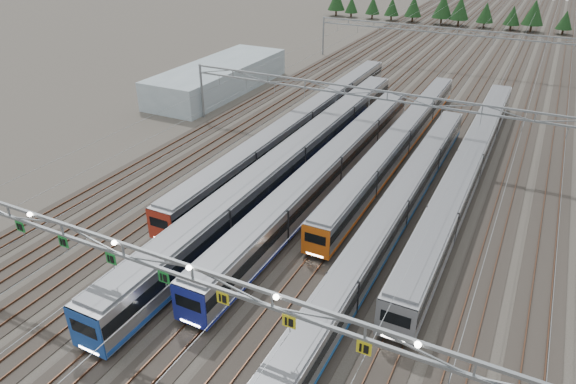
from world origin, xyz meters
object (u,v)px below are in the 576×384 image
at_px(gantry_mid, 387,103).
at_px(train_d, 399,141).
at_px(train_a, 303,122).
at_px(gantry_far, 457,36).
at_px(train_b, 293,160).
at_px(train_c, 329,170).
at_px(train_e, 394,212).
at_px(gantry_near, 191,277).
at_px(west_shed, 219,77).
at_px(train_f, 468,166).

bearing_deg(gantry_mid, train_d, -19.58).
distance_m(train_a, gantry_far, 46.85).
relative_size(train_b, train_c, 1.22).
distance_m(train_e, gantry_near, 23.74).
relative_size(train_c, gantry_mid, 0.91).
distance_m(train_d, west_shed, 37.97).
bearing_deg(gantry_far, gantry_near, -90.03).
distance_m(gantry_far, west_shed, 46.79).
distance_m(train_d, gantry_mid, 4.99).
bearing_deg(train_d, train_a, 177.77).
bearing_deg(train_c, train_b, 176.89).
height_order(train_c, train_d, train_c).
xyz_separation_m(train_d, train_f, (9.00, -3.88, 0.13)).
bearing_deg(train_b, train_d, 52.24).
relative_size(train_c, gantry_far, 0.91).
height_order(train_a, gantry_mid, gantry_mid).
relative_size(train_b, gantry_mid, 1.10).
height_order(train_a, train_c, train_c).
distance_m(train_f, west_shed, 47.77).
bearing_deg(train_e, train_d, 104.69).
height_order(train_e, gantry_near, gantry_near).
relative_size(train_a, train_b, 0.97).
bearing_deg(train_e, train_b, 157.69).
bearing_deg(train_f, train_e, -108.72).
bearing_deg(west_shed, gantry_near, -57.64).
xyz_separation_m(train_a, train_f, (22.50, -4.41, 0.07)).
height_order(train_a, gantry_near, gantry_near).
height_order(train_b, train_e, train_b).
bearing_deg(train_e, train_a, 135.50).
height_order(train_d, west_shed, west_shed).
distance_m(train_c, gantry_far, 57.86).
bearing_deg(gantry_far, train_b, -96.70).
xyz_separation_m(train_f, gantry_near, (-11.30, -35.44, 4.95)).
bearing_deg(train_d, gantry_near, -93.34).
relative_size(train_e, gantry_far, 0.96).
xyz_separation_m(train_a, gantry_mid, (11.25, 0.27, 4.33)).
distance_m(train_a, train_e, 25.24).
relative_size(gantry_mid, gantry_far, 1.00).
bearing_deg(gantry_near, train_d, 86.66).
bearing_deg(train_b, gantry_mid, 61.48).
height_order(train_b, train_f, train_b).
bearing_deg(train_e, gantry_mid, 110.60).
bearing_deg(train_e, train_c, 149.52).
xyz_separation_m(train_b, train_f, (18.00, 7.74, -0.14)).
xyz_separation_m(train_c, train_f, (13.50, 7.98, -0.05)).
distance_m(gantry_near, gantry_far, 85.12).
relative_size(train_d, train_f, 0.90).
bearing_deg(west_shed, train_a, -29.90).
bearing_deg(train_a, gantry_far, 76.05).
distance_m(train_f, gantry_near, 37.52).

